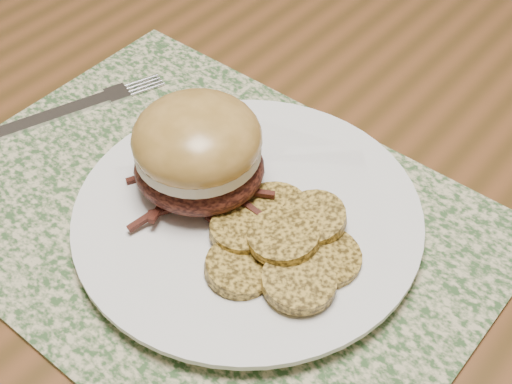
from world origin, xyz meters
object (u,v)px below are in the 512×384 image
(dining_table, at_px, (456,222))
(pork_sandwich, at_px, (198,151))
(fork, at_px, (70,110))
(dinner_plate, at_px, (248,217))

(dining_table, xyz_separation_m, pork_sandwich, (-0.15, -0.19, 0.14))
(pork_sandwich, distance_m, fork, 0.18)
(dinner_plate, height_order, pork_sandwich, pork_sandwich)
(dining_table, relative_size, pork_sandwich, 11.49)
(dining_table, bearing_deg, pork_sandwich, -129.46)
(dining_table, height_order, pork_sandwich, pork_sandwich)
(dinner_plate, height_order, fork, dinner_plate)
(dinner_plate, xyz_separation_m, pork_sandwich, (-0.05, -0.00, 0.05))
(dinner_plate, distance_m, pork_sandwich, 0.07)
(pork_sandwich, relative_size, fork, 0.71)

